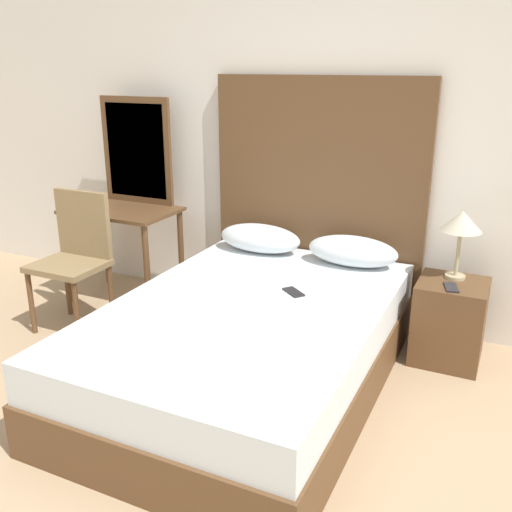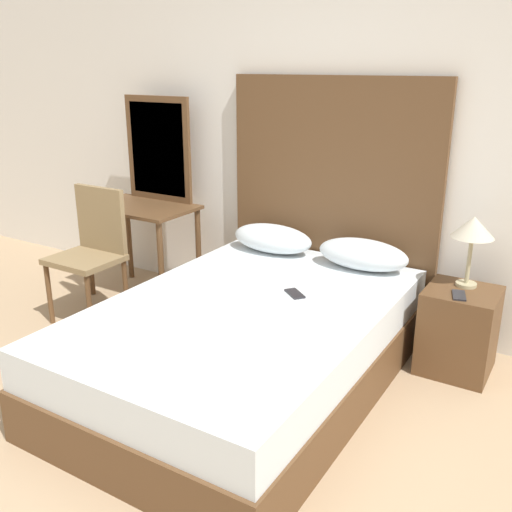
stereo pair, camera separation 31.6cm
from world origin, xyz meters
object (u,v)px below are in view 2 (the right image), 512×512
at_px(phone_on_bed, 295,294).
at_px(vanity_desk, 142,223).
at_px(phone_on_nightstand, 459,295).
at_px(bed, 246,345).
at_px(chair, 92,245).
at_px(table_lamp, 473,230).
at_px(nightstand, 458,330).

xyz_separation_m(phone_on_bed, vanity_desk, (-1.58, 0.46, 0.09)).
distance_m(phone_on_bed, phone_on_nightstand, 0.93).
xyz_separation_m(bed, phone_on_nightstand, (0.99, 0.69, 0.27)).
distance_m(phone_on_bed, chair, 1.59).
relative_size(phone_on_bed, phone_on_nightstand, 0.99).
bearing_deg(bed, vanity_desk, 152.92).
distance_m(phone_on_nightstand, vanity_desk, 2.40).
relative_size(table_lamp, phone_on_nightstand, 2.59).
bearing_deg(phone_on_bed, table_lamp, 36.65).
distance_m(nightstand, table_lamp, 0.61).
bearing_deg(nightstand, vanity_desk, -178.27).
bearing_deg(phone_on_bed, nightstand, 32.74).
height_order(bed, table_lamp, table_lamp).
relative_size(vanity_desk, chair, 0.86).
xyz_separation_m(bed, table_lamp, (0.99, 0.87, 0.61)).
distance_m(nightstand, vanity_desk, 2.43).
distance_m(nightstand, phone_on_nightstand, 0.28).
bearing_deg(bed, table_lamp, 41.54).
height_order(table_lamp, chair, chair).
relative_size(table_lamp, chair, 0.45).
bearing_deg(chair, bed, -8.69).
bearing_deg(chair, table_lamp, 15.28).
bearing_deg(phone_on_nightstand, bed, -144.98).
relative_size(nightstand, chair, 0.54).
bearing_deg(vanity_desk, phone_on_bed, -16.16).
xyz_separation_m(phone_on_nightstand, vanity_desk, (-2.40, 0.03, 0.07)).
height_order(phone_on_bed, table_lamp, table_lamp).
xyz_separation_m(table_lamp, phone_on_nightstand, (0.00, -0.18, -0.34)).
bearing_deg(vanity_desk, bed, -27.08).
height_order(phone_on_bed, chair, chair).
distance_m(phone_on_nightstand, chair, 2.46).
relative_size(bed, phone_on_nightstand, 13.15).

